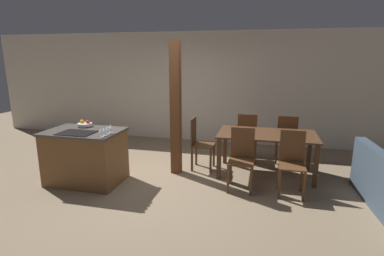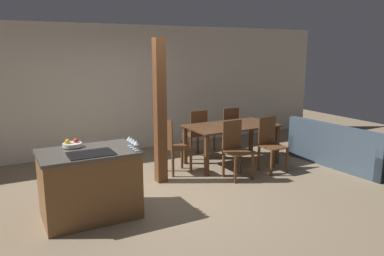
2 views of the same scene
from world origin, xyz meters
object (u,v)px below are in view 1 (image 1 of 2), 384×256
Objects in this scene: wine_glass_far at (108,128)px; dining_chair_far_right at (286,138)px; fruit_bowl at (85,124)px; dining_chair_head_end at (199,142)px; wine_glass_middle at (105,129)px; dining_chair_near_right at (292,162)px; wine_glass_end at (111,126)px; dining_table at (267,139)px; timber_post at (176,109)px; dining_chair_near_left at (241,158)px; kitchen_island at (86,156)px; dining_chair_far_left at (247,136)px; wine_glass_near at (101,131)px.

wine_glass_far is 3.45m from dining_chair_far_right.
fruit_bowl is 2.09m from dining_chair_head_end.
wine_glass_middle is 2.93m from dining_chair_near_right.
wine_glass_end is 2.71m from dining_table.
dining_chair_head_end is 0.81m from timber_post.
dining_chair_near_left and dining_chair_head_end have the same top height.
wine_glass_middle is at bearing 137.88° from dining_chair_head_end.
fruit_bowl reaches higher than dining_chair_head_end.
fruit_bowl reaches higher than dining_chair_far_right.
fruit_bowl is 0.25× the size of dining_chair_near_left.
kitchen_island is 0.58m from fruit_bowl.
dining_chair_head_end is at bearing 23.26° from fruit_bowl.
dining_chair_near_left is 1.00× the size of dining_chair_head_end.
dining_chair_far_left is (2.05, 2.02, -0.50)m from wine_glass_middle.
wine_glass_middle is at bearing 90.00° from wine_glass_near.
wine_glass_far reaches higher than kitchen_island.
wine_glass_far is 0.14× the size of dining_chair_far_right.
timber_post is (0.83, 1.13, 0.17)m from wine_glass_near.
wine_glass_far and wine_glass_end have the same top height.
wine_glass_middle is 0.14× the size of dining_chair_head_end.
kitchen_island is at bearing 121.73° from dining_chair_head_end.
fruit_bowl is 0.86m from wine_glass_middle.
kitchen_island is 9.10× the size of wine_glass_near.
dining_chair_near_left is at bearing 17.02° from wine_glass_middle.
wine_glass_middle is at bearing -151.45° from dining_table.
wine_glass_near is (0.54, -0.34, 0.56)m from kitchen_island.
dining_chair_near_left is 1.00× the size of dining_chair_far_right.
kitchen_island is 9.10× the size of wine_glass_far.
dining_chair_far_right is (2.82, 1.84, -0.50)m from wine_glass_end.
dining_chair_head_end is (1.74, 1.07, 0.06)m from kitchen_island.
fruit_bowl is 3.83m from dining_chair_far_right.
fruit_bowl is at bearing 117.87° from kitchen_island.
kitchen_island is 1.74m from timber_post.
dining_table is (2.43, 1.32, -0.35)m from wine_glass_middle.
kitchen_island is 1.26× the size of dining_chair_near_right.
wine_glass_far is at bearing -153.15° from dining_table.
fruit_bowl is 0.15× the size of dining_table.
wine_glass_end is 0.06× the size of timber_post.
wine_glass_far is 0.14× the size of dining_chair_far_left.
wine_glass_middle is 0.09m from wine_glass_far.
dining_chair_far_left is 0.77m from dining_chair_far_right.
dining_chair_near_right is 1.59m from dining_chair_far_left.
dining_table is 0.72× the size of timber_post.
dining_chair_far_right and dining_chair_head_end have the same top height.
timber_post reaches higher than dining_chair_far_right.
dining_chair_far_right is 0.42× the size of timber_post.
wine_glass_far is at bearing 135.81° from dining_chair_head_end.
dining_table is at bearing 61.04° from dining_chair_far_right.
dining_chair_far_left and dining_chair_head_end have the same top height.
dining_table is at bearing 118.96° from dining_chair_far_left.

